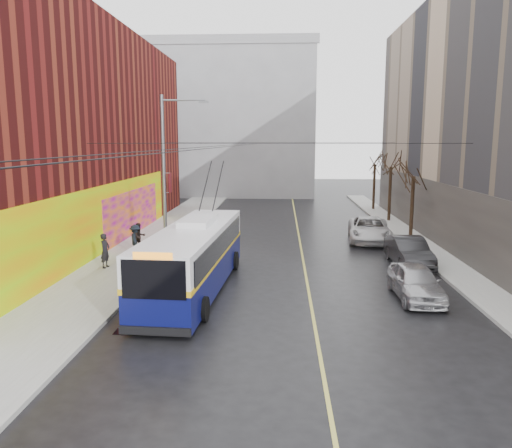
% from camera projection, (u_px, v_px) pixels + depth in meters
% --- Properties ---
extents(ground, '(140.00, 140.00, 0.00)m').
position_uv_depth(ground, '(273.00, 320.00, 18.38)').
color(ground, black).
rests_on(ground, ground).
extents(sidewalk_left, '(4.00, 60.00, 0.15)m').
position_uv_depth(sidewalk_left, '(146.00, 247.00, 30.59)').
color(sidewalk_left, gray).
rests_on(sidewalk_left, ground).
extents(sidewalk_right, '(2.00, 60.00, 0.15)m').
position_uv_depth(sidewalk_right, '(427.00, 250.00, 29.73)').
color(sidewalk_right, gray).
rests_on(sidewalk_right, ground).
extents(lane_line, '(0.12, 50.00, 0.01)m').
position_uv_depth(lane_line, '(300.00, 243.00, 32.09)').
color(lane_line, '#BFB74C').
rests_on(lane_line, ground).
extents(building_left, '(12.11, 36.00, 14.00)m').
position_uv_depth(building_left, '(27.00, 133.00, 31.83)').
color(building_left, '#561111').
rests_on(building_left, ground).
extents(building_far, '(20.50, 12.10, 18.00)m').
position_uv_depth(building_far, '(231.00, 121.00, 61.52)').
color(building_far, gray).
rests_on(building_far, ground).
extents(streetlight_pole, '(2.65, 0.60, 9.00)m').
position_uv_depth(streetlight_pole, '(167.00, 171.00, 27.75)').
color(streetlight_pole, slate).
rests_on(streetlight_pole, ground).
extents(catenary_wires, '(18.00, 60.00, 0.22)m').
position_uv_depth(catenary_wires, '(238.00, 145.00, 32.03)').
color(catenary_wires, black).
extents(tree_near, '(3.20, 3.20, 6.40)m').
position_uv_depth(tree_near, '(414.00, 165.00, 32.86)').
color(tree_near, black).
rests_on(tree_near, ground).
extents(tree_mid, '(3.20, 3.20, 6.68)m').
position_uv_depth(tree_mid, '(391.00, 157.00, 39.71)').
color(tree_mid, black).
rests_on(tree_mid, ground).
extents(tree_far, '(3.20, 3.20, 6.57)m').
position_uv_depth(tree_far, '(375.00, 156.00, 46.63)').
color(tree_far, black).
rests_on(tree_far, ground).
extents(puddle, '(2.35, 3.14, 0.01)m').
position_uv_depth(puddle, '(157.00, 319.00, 18.41)').
color(puddle, black).
rests_on(puddle, ground).
extents(pigeons_flying, '(5.48, 2.91, 2.43)m').
position_uv_depth(pigeons_flying, '(236.00, 128.00, 26.96)').
color(pigeons_flying, slate).
extents(trolleybus, '(3.20, 11.64, 5.46)m').
position_uv_depth(trolleybus, '(194.00, 257.00, 21.76)').
color(trolleybus, '#080C43').
rests_on(trolleybus, ground).
extents(parked_car_a, '(1.77, 4.29, 1.46)m').
position_uv_depth(parked_car_a, '(416.00, 282.00, 20.70)').
color(parked_car_a, '#ADADB2').
rests_on(parked_car_a, ground).
extents(parked_car_b, '(1.77, 4.64, 1.51)m').
position_uv_depth(parked_car_b, '(409.00, 252.00, 26.25)').
color(parked_car_b, '#27272A').
rests_on(parked_car_b, ground).
extents(parked_car_c, '(3.21, 5.92, 1.58)m').
position_uv_depth(parked_car_c, '(369.00, 229.00, 32.67)').
color(parked_car_c, silver).
rests_on(parked_car_c, ground).
extents(following_car, '(2.61, 5.05, 1.64)m').
position_uv_depth(following_car, '(225.00, 221.00, 35.83)').
color(following_car, '#9A999E').
rests_on(following_car, ground).
extents(pedestrian_a, '(0.52, 0.70, 1.75)m').
position_uv_depth(pedestrian_a, '(105.00, 251.00, 25.24)').
color(pedestrian_a, black).
rests_on(pedestrian_a, sidewalk_left).
extents(pedestrian_b, '(0.98, 0.98, 1.60)m').
position_uv_depth(pedestrian_b, '(139.00, 237.00, 29.36)').
color(pedestrian_b, black).
rests_on(pedestrian_b, sidewalk_left).
extents(pedestrian_c, '(0.93, 1.24, 1.70)m').
position_uv_depth(pedestrian_c, '(135.00, 240.00, 28.21)').
color(pedestrian_c, black).
rests_on(pedestrian_c, sidewalk_left).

